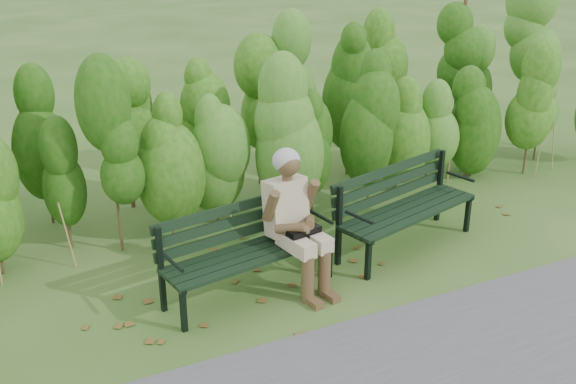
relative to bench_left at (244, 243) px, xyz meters
name	(u,v)px	position (x,y,z in m)	size (l,w,h in m)	color
ground	(303,273)	(0.64, 0.03, -0.49)	(80.00, 80.00, 0.00)	#2C5819
hedge_band	(231,107)	(0.64, 1.89, 0.77)	(11.04, 1.67, 2.42)	#47381E
leaf_litter	(322,272)	(0.82, -0.04, -0.49)	(6.01, 2.07, 0.01)	brown
bench_left	(244,243)	(0.00, 0.00, 0.00)	(1.74, 0.82, 0.83)	black
bench_right	(401,201)	(1.87, 0.16, 0.01)	(1.80, 0.99, 0.86)	black
seated_woman	(295,213)	(0.48, -0.10, 0.25)	(0.59, 0.86, 1.35)	beige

